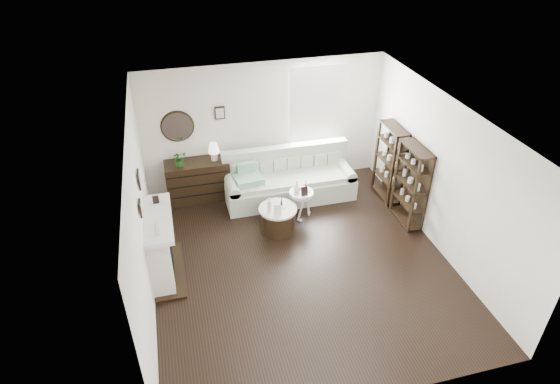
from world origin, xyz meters
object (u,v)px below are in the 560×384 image
object	(u,v)px
dresser	(198,180)
sofa	(289,181)
drum_table	(278,219)
pedestal_table	(301,194)

from	to	relation	value
dresser	sofa	bearing A→B (deg)	-11.96
sofa	drum_table	size ratio (longest dim) A/B	3.72
sofa	drum_table	bearing A→B (deg)	-114.84
drum_table	pedestal_table	world-z (taller)	pedestal_table
sofa	pedestal_table	world-z (taller)	sofa
sofa	drum_table	xyz separation A→B (m)	(-0.51, -1.10, -0.09)
dresser	drum_table	size ratio (longest dim) A/B	1.79
drum_table	pedestal_table	xyz separation A→B (m)	(0.55, 0.31, 0.28)
pedestal_table	sofa	bearing A→B (deg)	92.56
dresser	drum_table	distance (m)	2.00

